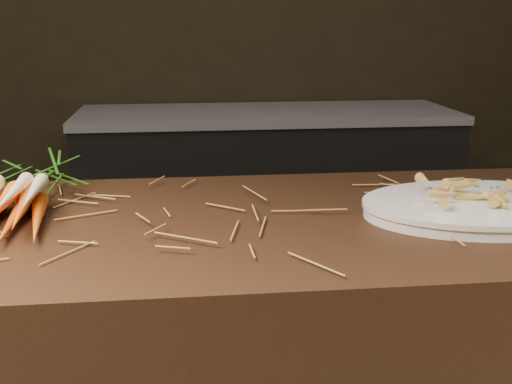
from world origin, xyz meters
TOP-DOWN VIEW (x-y plane):
  - back_counter at (0.30, 2.18)m, footprint 1.82×0.62m
  - straw_bedding at (0.00, 0.30)m, footprint 1.40×0.60m
  - root_veg_bunch at (-0.43, 0.42)m, footprint 0.19×0.50m
  - serving_platter at (0.48, 0.27)m, footprint 0.49×0.33m
  - roasted_veg_heap at (0.48, 0.27)m, footprint 0.24×0.17m

SIDE VIEW (x-z plane):
  - back_counter at x=0.30m, z-range 0.00..0.84m
  - straw_bedding at x=0.00m, z-range 0.90..0.92m
  - serving_platter at x=0.48m, z-range 0.90..0.93m
  - root_veg_bunch at x=-0.43m, z-range 0.90..0.99m
  - roasted_veg_heap at x=0.48m, z-range 0.93..0.98m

